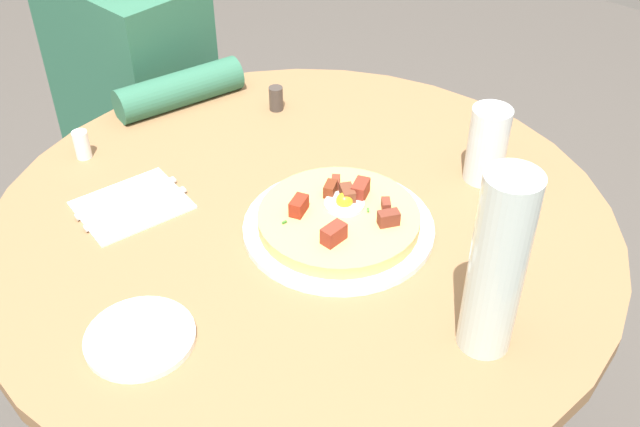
{
  "coord_description": "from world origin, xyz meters",
  "views": [
    {
      "loc": [
        -0.67,
        0.69,
        1.53
      ],
      "look_at": [
        -0.03,
        -0.01,
        0.78
      ],
      "focal_mm": 42.21,
      "sensor_mm": 36.0,
      "label": 1
    }
  ],
  "objects_px": {
    "water_bottle": "(497,266)",
    "person_seated": "(143,145)",
    "breakfast_pizza": "(339,218)",
    "dining_table": "(303,295)",
    "knife": "(136,208)",
    "water_glass": "(487,145)",
    "fork": "(127,198)",
    "pepper_shaker": "(276,98)",
    "bread_plate": "(140,338)",
    "salt_shaker": "(82,145)",
    "pizza_plate": "(339,227)"
  },
  "relations": [
    {
      "from": "water_bottle",
      "to": "person_seated",
      "type": "bearing_deg",
      "value": -10.31
    },
    {
      "from": "breakfast_pizza",
      "to": "dining_table",
      "type": "bearing_deg",
      "value": 12.68
    },
    {
      "from": "breakfast_pizza",
      "to": "knife",
      "type": "height_order",
      "value": "breakfast_pizza"
    },
    {
      "from": "water_glass",
      "to": "fork",
      "type": "bearing_deg",
      "value": 48.8
    },
    {
      "from": "water_bottle",
      "to": "pepper_shaker",
      "type": "relative_size",
      "value": 5.66
    },
    {
      "from": "bread_plate",
      "to": "water_bottle",
      "type": "relative_size",
      "value": 0.55
    },
    {
      "from": "dining_table",
      "to": "salt_shaker",
      "type": "bearing_deg",
      "value": 19.03
    },
    {
      "from": "person_seated",
      "to": "water_bottle",
      "type": "relative_size",
      "value": 4.12
    },
    {
      "from": "pizza_plate",
      "to": "pepper_shaker",
      "type": "xyz_separation_m",
      "value": [
        0.34,
        -0.2,
        0.02
      ]
    },
    {
      "from": "knife",
      "to": "water_bottle",
      "type": "xyz_separation_m",
      "value": [
        -0.58,
        -0.15,
        0.13
      ]
    },
    {
      "from": "person_seated",
      "to": "pizza_plate",
      "type": "bearing_deg",
      "value": 168.94
    },
    {
      "from": "knife",
      "to": "salt_shaker",
      "type": "relative_size",
      "value": 3.4
    },
    {
      "from": "knife",
      "to": "pepper_shaker",
      "type": "distance_m",
      "value": 0.4
    },
    {
      "from": "water_glass",
      "to": "salt_shaker",
      "type": "relative_size",
      "value": 2.6
    },
    {
      "from": "dining_table",
      "to": "bread_plate",
      "type": "height_order",
      "value": "bread_plate"
    },
    {
      "from": "salt_shaker",
      "to": "knife",
      "type": "bearing_deg",
      "value": 170.63
    },
    {
      "from": "water_glass",
      "to": "salt_shaker",
      "type": "height_order",
      "value": "water_glass"
    },
    {
      "from": "dining_table",
      "to": "salt_shaker",
      "type": "distance_m",
      "value": 0.48
    },
    {
      "from": "person_seated",
      "to": "bread_plate",
      "type": "xyz_separation_m",
      "value": [
        -0.73,
        0.51,
        0.26
      ]
    },
    {
      "from": "person_seated",
      "to": "salt_shaker",
      "type": "bearing_deg",
      "value": 133.61
    },
    {
      "from": "pepper_shaker",
      "to": "fork",
      "type": "bearing_deg",
      "value": 94.32
    },
    {
      "from": "bread_plate",
      "to": "salt_shaker",
      "type": "height_order",
      "value": "salt_shaker"
    },
    {
      "from": "breakfast_pizza",
      "to": "fork",
      "type": "distance_m",
      "value": 0.36
    },
    {
      "from": "person_seated",
      "to": "salt_shaker",
      "type": "relative_size",
      "value": 21.44
    },
    {
      "from": "knife",
      "to": "bread_plate",
      "type": "bearing_deg",
      "value": 65.19
    },
    {
      "from": "pizza_plate",
      "to": "fork",
      "type": "xyz_separation_m",
      "value": [
        0.31,
        0.18,
        0.0
      ]
    },
    {
      "from": "bread_plate",
      "to": "pepper_shaker",
      "type": "distance_m",
      "value": 0.63
    },
    {
      "from": "person_seated",
      "to": "knife",
      "type": "xyz_separation_m",
      "value": [
        -0.49,
        0.34,
        0.26
      ]
    },
    {
      "from": "fork",
      "to": "knife",
      "type": "relative_size",
      "value": 1.0
    },
    {
      "from": "bread_plate",
      "to": "fork",
      "type": "distance_m",
      "value": 0.32
    },
    {
      "from": "knife",
      "to": "salt_shaker",
      "type": "xyz_separation_m",
      "value": [
        0.2,
        -0.03,
        0.02
      ]
    },
    {
      "from": "dining_table",
      "to": "person_seated",
      "type": "xyz_separation_m",
      "value": [
        0.7,
        -0.16,
        -0.07
      ]
    },
    {
      "from": "dining_table",
      "to": "water_glass",
      "type": "height_order",
      "value": "water_glass"
    },
    {
      "from": "dining_table",
      "to": "breakfast_pizza",
      "type": "xyz_separation_m",
      "value": [
        -0.07,
        -0.02,
        0.21
      ]
    },
    {
      "from": "person_seated",
      "to": "breakfast_pizza",
      "type": "bearing_deg",
      "value": 169.04
    },
    {
      "from": "dining_table",
      "to": "water_bottle",
      "type": "xyz_separation_m",
      "value": [
        -0.37,
        0.03,
        0.32
      ]
    },
    {
      "from": "salt_shaker",
      "to": "fork",
      "type": "bearing_deg",
      "value": 170.95
    },
    {
      "from": "fork",
      "to": "salt_shaker",
      "type": "bearing_deg",
      "value": -88.18
    },
    {
      "from": "breakfast_pizza",
      "to": "pizza_plate",
      "type": "bearing_deg",
      "value": 93.59
    },
    {
      "from": "person_seated",
      "to": "breakfast_pizza",
      "type": "xyz_separation_m",
      "value": [
        -0.77,
        0.15,
        0.28
      ]
    },
    {
      "from": "breakfast_pizza",
      "to": "water_bottle",
      "type": "relative_size",
      "value": 0.94
    },
    {
      "from": "fork",
      "to": "pepper_shaker",
      "type": "height_order",
      "value": "pepper_shaker"
    },
    {
      "from": "knife",
      "to": "water_bottle",
      "type": "relative_size",
      "value": 0.65
    },
    {
      "from": "dining_table",
      "to": "water_bottle",
      "type": "relative_size",
      "value": 3.75
    },
    {
      "from": "salt_shaker",
      "to": "dining_table",
      "type": "bearing_deg",
      "value": -160.97
    },
    {
      "from": "knife",
      "to": "salt_shaker",
      "type": "bearing_deg",
      "value": -88.5
    },
    {
      "from": "breakfast_pizza",
      "to": "water_bottle",
      "type": "height_order",
      "value": "water_bottle"
    },
    {
      "from": "pizza_plate",
      "to": "pepper_shaker",
      "type": "distance_m",
      "value": 0.4
    },
    {
      "from": "person_seated",
      "to": "pizza_plate",
      "type": "distance_m",
      "value": 0.83
    },
    {
      "from": "fork",
      "to": "water_bottle",
      "type": "height_order",
      "value": "water_bottle"
    }
  ]
}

